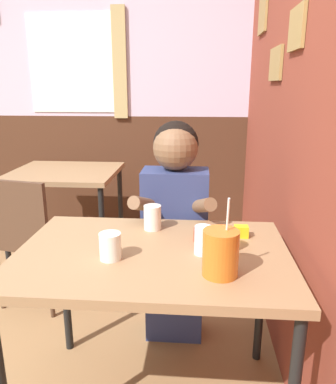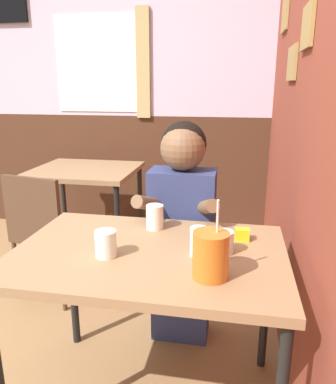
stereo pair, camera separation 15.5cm
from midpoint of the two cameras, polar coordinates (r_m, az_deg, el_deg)
name	(u,v)px [view 1 (the left image)]	position (r m, az deg, el deg)	size (l,w,h in m)	color
brick_wall_right	(282,89)	(2.24, 15.06, 14.98)	(0.08, 4.33, 2.70)	brown
back_wall	(121,87)	(3.49, -8.45, 15.58)	(5.23, 0.09, 2.70)	silver
main_table	(153,267)	(1.53, -5.33, -11.34)	(1.08, 0.73, 0.74)	#93704C
background_table	(65,181)	(3.02, -16.81, 1.57)	(0.80, 0.71, 0.74)	#93704C
chair_near_window	(30,232)	(2.50, -21.98, -5.76)	(0.47, 0.47, 0.85)	#4C3323
person_seated	(175,225)	(1.99, -1.17, -5.06)	(0.42, 0.42, 1.20)	navy
cocktail_pitcher	(221,253)	(1.29, 4.57, -9.32)	(0.12, 0.12, 0.28)	#C6661E
glass_near_pitcher	(226,240)	(1.49, 5.91, -7.31)	(0.08, 0.08, 0.09)	silver
glass_center	(110,246)	(1.44, -11.90, -8.15)	(0.08, 0.08, 0.10)	silver
glass_far_side	(152,217)	(1.69, -5.01, -3.93)	(0.08, 0.08, 0.11)	silver
glass_by_brick	(203,240)	(1.45, 2.27, -7.40)	(0.07, 0.07, 0.11)	silver
condiment_ketchup	(201,235)	(1.58, 2.22, -6.57)	(0.06, 0.04, 0.05)	#B7140F
condiment_mustard	(241,231)	(1.63, 8.41, -6.02)	(0.06, 0.04, 0.05)	yellow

